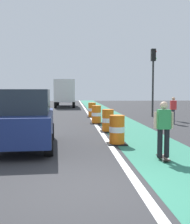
# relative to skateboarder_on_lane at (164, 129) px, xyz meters

# --- Properties ---
(ground_plane) EXTENTS (100.00, 100.00, 0.00)m
(ground_plane) POSITION_rel_skateboarder_on_lane_xyz_m (-2.13, -2.43, -0.91)
(ground_plane) COLOR #2D2D30
(bike_lane_strip) EXTENTS (2.50, 80.00, 0.01)m
(bike_lane_strip) POSITION_rel_skateboarder_on_lane_xyz_m (0.27, 9.57, -0.91)
(bike_lane_strip) COLOR #2D755B
(bike_lane_strip) RESTS_ON ground
(lane_divider_stripe) EXTENTS (0.20, 80.00, 0.01)m
(lane_divider_stripe) POSITION_rel_skateboarder_on_lane_xyz_m (-1.23, 9.57, -0.91)
(lane_divider_stripe) COLOR silver
(lane_divider_stripe) RESTS_ON ground
(skateboarder_on_lane) EXTENTS (0.57, 0.81, 1.69)m
(skateboarder_on_lane) POSITION_rel_skateboarder_on_lane_xyz_m (0.00, 0.00, 0.00)
(skateboarder_on_lane) COLOR black
(skateboarder_on_lane) RESTS_ON ground
(parked_suv_nearest) EXTENTS (2.10, 4.69, 2.04)m
(parked_suv_nearest) POSITION_rel_skateboarder_on_lane_xyz_m (-4.23, 2.18, 0.12)
(parked_suv_nearest) COLOR navy
(parked_suv_nearest) RESTS_ON ground
(traffic_barrel_front) EXTENTS (0.73, 0.73, 1.09)m
(traffic_barrel_front) POSITION_rel_skateboarder_on_lane_xyz_m (-0.96, 2.48, -0.38)
(traffic_barrel_front) COLOR orange
(traffic_barrel_front) RESTS_ON ground
(traffic_barrel_mid) EXTENTS (0.73, 0.73, 1.09)m
(traffic_barrel_mid) POSITION_rel_skateboarder_on_lane_xyz_m (-0.89, 5.78, -0.38)
(traffic_barrel_mid) COLOR orange
(traffic_barrel_mid) RESTS_ON ground
(traffic_barrel_back) EXTENTS (0.73, 0.73, 1.09)m
(traffic_barrel_back) POSITION_rel_skateboarder_on_lane_xyz_m (-1.16, 9.28, -0.38)
(traffic_barrel_back) COLOR orange
(traffic_barrel_back) RESTS_ON ground
(traffic_barrel_far) EXTENTS (0.73, 0.73, 1.09)m
(traffic_barrel_far) POSITION_rel_skateboarder_on_lane_xyz_m (-1.13, 13.47, -0.38)
(traffic_barrel_far) COLOR orange
(traffic_barrel_far) RESTS_ON ground
(delivery_truck_down_block) EXTENTS (2.38, 7.61, 3.23)m
(delivery_truck_down_block) POSITION_rel_skateboarder_on_lane_xyz_m (-3.46, 27.37, 0.94)
(delivery_truck_down_block) COLOR silver
(delivery_truck_down_block) RESTS_ON ground
(traffic_light_corner) EXTENTS (0.41, 0.32, 5.10)m
(traffic_light_corner) POSITION_rel_skateboarder_on_lane_xyz_m (3.47, 13.46, 2.59)
(traffic_light_corner) COLOR #2D2D2D
(traffic_light_corner) RESTS_ON ground
(pedestrian_crossing) EXTENTS (0.34, 0.20, 1.61)m
(pedestrian_crossing) POSITION_rel_skateboarder_on_lane_xyz_m (3.39, 8.74, -0.05)
(pedestrian_crossing) COLOR #33333D
(pedestrian_crossing) RESTS_ON ground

